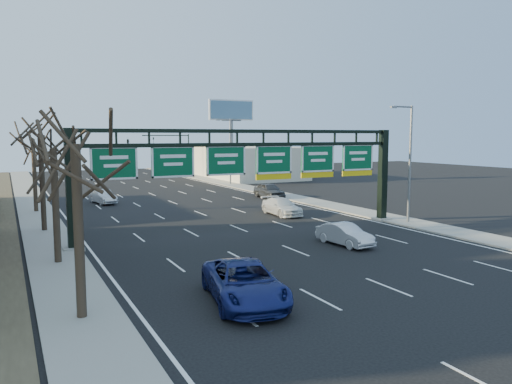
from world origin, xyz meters
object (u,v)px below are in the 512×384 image
car_blue_suv (244,282)px  car_silver_sedan (345,234)px  car_white_wagon (282,207)px  sign_gantry (253,167)px

car_blue_suv → car_silver_sedan: bearing=45.0°
car_blue_suv → car_silver_sedan: size_ratio=1.44×
car_silver_sedan → car_white_wagon: bearing=73.0°
car_silver_sedan → car_white_wagon: 12.38m
sign_gantry → car_blue_suv: sign_gantry is taller
sign_gantry → car_blue_suv: bearing=-117.7°
sign_gantry → car_white_wagon: bearing=46.3°
car_silver_sedan → sign_gantry: bearing=113.1°
sign_gantry → car_white_wagon: size_ratio=5.04×
sign_gantry → car_blue_suv: (-6.76, -12.90, -3.81)m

